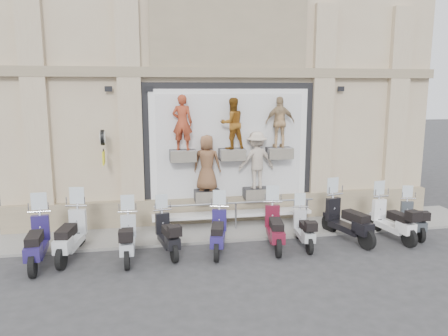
{
  "coord_description": "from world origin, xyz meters",
  "views": [
    {
      "loc": [
        -2.79,
        -10.69,
        4.37
      ],
      "look_at": [
        -0.39,
        1.9,
        2.02
      ],
      "focal_mm": 35.0,
      "sensor_mm": 36.0,
      "label": 1
    }
  ],
  "objects_px": {
    "guard_rail": "(236,216)",
    "scooter_i": "(393,212)",
    "scooter_j": "(413,212)",
    "clock_sign_bracket": "(103,142)",
    "scooter_h": "(348,212)",
    "scooter_c": "(127,230)",
    "scooter_e": "(218,224)",
    "scooter_f": "(275,219)",
    "scooter_b": "(70,226)",
    "scooter_d": "(167,227)",
    "scooter_a": "(36,232)",
    "scooter_g": "(304,222)"
  },
  "relations": [
    {
      "from": "clock_sign_bracket",
      "to": "scooter_j",
      "type": "height_order",
      "value": "clock_sign_bracket"
    },
    {
      "from": "scooter_f",
      "to": "scooter_j",
      "type": "height_order",
      "value": "scooter_f"
    },
    {
      "from": "scooter_f",
      "to": "scooter_c",
      "type": "bearing_deg",
      "value": -168.97
    },
    {
      "from": "scooter_e",
      "to": "scooter_j",
      "type": "xyz_separation_m",
      "value": [
        5.99,
        0.24,
        -0.08
      ]
    },
    {
      "from": "scooter_c",
      "to": "scooter_i",
      "type": "bearing_deg",
      "value": 1.64
    },
    {
      "from": "scooter_e",
      "to": "scooter_j",
      "type": "relative_size",
      "value": 1.11
    },
    {
      "from": "scooter_e",
      "to": "scooter_c",
      "type": "bearing_deg",
      "value": -164.9
    },
    {
      "from": "scooter_a",
      "to": "scooter_g",
      "type": "xyz_separation_m",
      "value": [
        7.03,
        0.02,
        -0.15
      ]
    },
    {
      "from": "scooter_e",
      "to": "scooter_j",
      "type": "height_order",
      "value": "scooter_e"
    },
    {
      "from": "scooter_h",
      "to": "scooter_i",
      "type": "xyz_separation_m",
      "value": [
        1.35,
        -0.11,
        -0.06
      ]
    },
    {
      "from": "scooter_g",
      "to": "scooter_c",
      "type": "bearing_deg",
      "value": -172.66
    },
    {
      "from": "guard_rail",
      "to": "scooter_i",
      "type": "xyz_separation_m",
      "value": [
        4.33,
        -1.58,
        0.34
      ]
    },
    {
      "from": "scooter_h",
      "to": "scooter_i",
      "type": "height_order",
      "value": "scooter_h"
    },
    {
      "from": "scooter_g",
      "to": "scooter_j",
      "type": "xyz_separation_m",
      "value": [
        3.56,
        0.27,
        0.01
      ]
    },
    {
      "from": "guard_rail",
      "to": "scooter_j",
      "type": "distance_m",
      "value": 5.34
    },
    {
      "from": "clock_sign_bracket",
      "to": "guard_rail",
      "type": "bearing_deg",
      "value": -6.84
    },
    {
      "from": "scooter_c",
      "to": "scooter_f",
      "type": "relative_size",
      "value": 0.96
    },
    {
      "from": "scooter_e",
      "to": "scooter_g",
      "type": "relative_size",
      "value": 1.12
    },
    {
      "from": "guard_rail",
      "to": "scooter_j",
      "type": "relative_size",
      "value": 2.92
    },
    {
      "from": "scooter_e",
      "to": "scooter_i",
      "type": "bearing_deg",
      "value": 13.67
    },
    {
      "from": "clock_sign_bracket",
      "to": "scooter_d",
      "type": "relative_size",
      "value": 0.56
    },
    {
      "from": "guard_rail",
      "to": "clock_sign_bracket",
      "type": "relative_size",
      "value": 4.96
    },
    {
      "from": "guard_rail",
      "to": "scooter_e",
      "type": "height_order",
      "value": "scooter_e"
    },
    {
      "from": "scooter_a",
      "to": "scooter_f",
      "type": "height_order",
      "value": "scooter_a"
    },
    {
      "from": "scooter_b",
      "to": "scooter_i",
      "type": "height_order",
      "value": "scooter_b"
    },
    {
      "from": "scooter_a",
      "to": "scooter_i",
      "type": "xyz_separation_m",
      "value": [
        9.76,
        0.08,
        -0.04
      ]
    },
    {
      "from": "clock_sign_bracket",
      "to": "scooter_h",
      "type": "relative_size",
      "value": 0.47
    },
    {
      "from": "scooter_a",
      "to": "scooter_g",
      "type": "height_order",
      "value": "scooter_a"
    },
    {
      "from": "scooter_c",
      "to": "scooter_i",
      "type": "height_order",
      "value": "scooter_i"
    },
    {
      "from": "scooter_h",
      "to": "scooter_d",
      "type": "bearing_deg",
      "value": 164.63
    },
    {
      "from": "guard_rail",
      "to": "scooter_h",
      "type": "distance_m",
      "value": 3.35
    },
    {
      "from": "scooter_i",
      "to": "clock_sign_bracket",
      "type": "bearing_deg",
      "value": 157.67
    },
    {
      "from": "scooter_d",
      "to": "scooter_h",
      "type": "relative_size",
      "value": 0.85
    },
    {
      "from": "scooter_c",
      "to": "scooter_e",
      "type": "height_order",
      "value": "scooter_e"
    },
    {
      "from": "guard_rail",
      "to": "clock_sign_bracket",
      "type": "height_order",
      "value": "clock_sign_bracket"
    },
    {
      "from": "guard_rail",
      "to": "scooter_f",
      "type": "xyz_separation_m",
      "value": [
        0.76,
        -1.6,
        0.35
      ]
    },
    {
      "from": "scooter_b",
      "to": "scooter_e",
      "type": "xyz_separation_m",
      "value": [
        3.84,
        -0.3,
        -0.08
      ]
    },
    {
      "from": "scooter_h",
      "to": "scooter_i",
      "type": "bearing_deg",
      "value": -19.98
    },
    {
      "from": "clock_sign_bracket",
      "to": "scooter_c",
      "type": "height_order",
      "value": "clock_sign_bracket"
    },
    {
      "from": "scooter_d",
      "to": "scooter_e",
      "type": "distance_m",
      "value": 1.36
    },
    {
      "from": "clock_sign_bracket",
      "to": "scooter_a",
      "type": "xyz_separation_m",
      "value": [
        -1.53,
        -2.12,
        -1.95
      ]
    },
    {
      "from": "clock_sign_bracket",
      "to": "scooter_j",
      "type": "bearing_deg",
      "value": -11.46
    },
    {
      "from": "scooter_c",
      "to": "scooter_j",
      "type": "relative_size",
      "value": 1.11
    },
    {
      "from": "clock_sign_bracket",
      "to": "scooter_g",
      "type": "xyz_separation_m",
      "value": [
        5.5,
        -2.1,
        -2.11
      ]
    },
    {
      "from": "scooter_b",
      "to": "scooter_d",
      "type": "relative_size",
      "value": 1.16
    },
    {
      "from": "scooter_c",
      "to": "scooter_j",
      "type": "height_order",
      "value": "scooter_c"
    },
    {
      "from": "scooter_i",
      "to": "scooter_j",
      "type": "relative_size",
      "value": 1.15
    },
    {
      "from": "guard_rail",
      "to": "scooter_e",
      "type": "xyz_separation_m",
      "value": [
        -0.84,
        -1.61,
        0.32
      ]
    },
    {
      "from": "clock_sign_bracket",
      "to": "scooter_g",
      "type": "relative_size",
      "value": 0.59
    },
    {
      "from": "clock_sign_bracket",
      "to": "scooter_g",
      "type": "bearing_deg",
      "value": -20.93
    }
  ]
}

